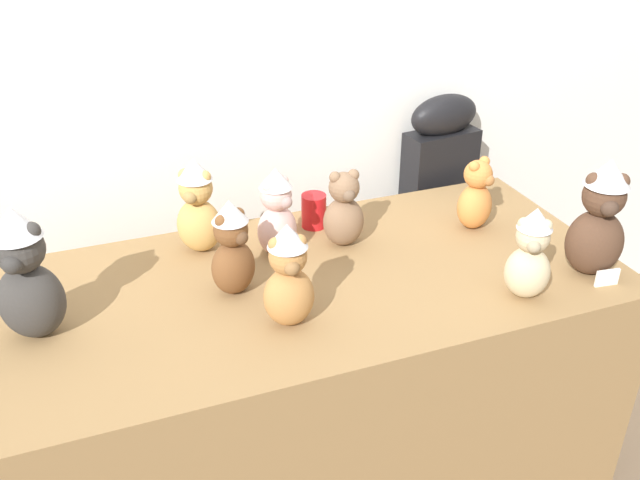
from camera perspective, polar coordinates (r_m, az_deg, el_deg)
The scene contains 14 objects.
wall_back at distance 2.39m, azimuth -5.88°, elevation 15.82°, with size 7.00×0.08×2.60m, color white.
display_table at distance 2.23m, azimuth -0.00°, elevation -11.56°, with size 1.73×0.83×0.78m, color olive.
instrument_case at distance 2.80m, azimuth 9.31°, elevation 1.14°, with size 0.29×0.16×1.08m.
teddy_bear_charcoal at distance 1.82m, azimuth -22.94°, elevation -2.67°, with size 0.20×0.18×0.36m.
teddy_bear_blush at distance 2.05m, azimuth -3.56°, elevation 2.23°, with size 0.16×0.15×0.28m.
teddy_bear_mocha at distance 2.11m, azimuth 1.96°, elevation 2.39°, with size 0.13×0.11×0.25m.
teddy_bear_chestnut at distance 1.87m, azimuth -7.19°, elevation -0.70°, with size 0.16×0.15×0.28m.
teddy_bear_ginger at distance 2.26m, azimuth 12.62°, elevation 3.52°, with size 0.15×0.14×0.24m.
teddy_bear_cocoa at distance 2.08m, azimuth 21.88°, elevation 1.56°, with size 0.20×0.19×0.35m.
teddy_bear_honey at distance 2.09m, azimuth -10.00°, elevation 2.68°, with size 0.18×0.17×0.30m.
teddy_bear_caramel at distance 1.73m, azimuth -2.60°, elevation -3.01°, with size 0.14×0.12×0.29m.
teddy_bear_sand at distance 1.93m, azimuth 16.80°, elevation -1.14°, with size 0.16×0.15×0.27m.
party_cup_red at distance 2.24m, azimuth -0.51°, elevation 2.41°, with size 0.08×0.08×0.11m, color red.
name_card_front_left at distance 2.10m, azimuth 22.44°, elevation -2.86°, with size 0.07×0.01×0.05m, color white.
Camera 1 is at (-0.60, -1.33, 1.84)m, focal length 39.13 mm.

